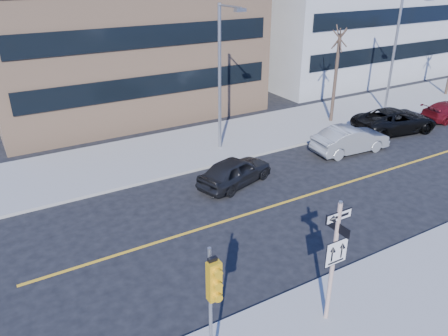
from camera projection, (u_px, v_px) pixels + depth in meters
ground at (277, 275)px, 15.38m from camera, size 120.00×120.00×0.00m
far_sidewalk at (374, 108)px, 32.95m from camera, size 66.00×6.00×0.15m
road_centerline at (409, 163)px, 23.99m from camera, size 40.00×0.14×0.01m
sign_pole at (334, 256)px, 12.38m from camera, size 0.92×0.92×4.06m
traffic_signal at (213, 291)px, 10.19m from camera, size 0.32×0.45×4.00m
parked_car_a at (235, 171)px, 21.45m from camera, size 2.82×4.49×1.43m
parked_car_b at (350, 140)px, 25.15m from camera, size 1.98×4.76×1.53m
parked_car_c at (395, 120)px, 28.20m from camera, size 3.41×5.91×1.55m
streetlight_a at (222, 70)px, 23.60m from camera, size 0.55×2.25×8.00m
streetlight_b at (398, 47)px, 30.00m from camera, size 0.55×2.25×8.00m
street_tree_west at (340, 40)px, 27.81m from camera, size 1.80×1.80×6.35m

